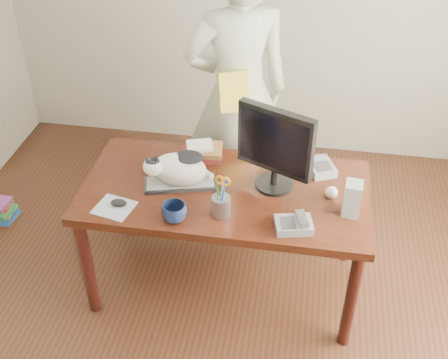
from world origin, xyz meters
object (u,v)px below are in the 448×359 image
at_px(monitor, 275,145).
at_px(book_stack, 202,152).
at_px(calculator, 321,167).
at_px(mouse, 119,203).
at_px(baseball, 332,192).
at_px(desk, 228,200).
at_px(person, 237,94).
at_px(coffee_mug, 174,213).
at_px(speaker, 352,199).
at_px(pen_cup, 221,204).
at_px(keyboard, 180,183).
at_px(cat, 177,168).
at_px(phone, 294,224).

bearing_deg(monitor, book_stack, 177.12).
bearing_deg(calculator, monitor, -165.61).
distance_m(mouse, baseball, 1.15).
height_order(desk, person, person).
distance_m(mouse, coffee_mug, 0.33).
bearing_deg(speaker, coffee_mug, -162.35).
height_order(mouse, person, person).
distance_m(pen_cup, speaker, 0.68).
height_order(pen_cup, baseball, pen_cup).
relative_size(desk, speaker, 8.20).
xyz_separation_m(pen_cup, person, (-0.06, 0.96, 0.12)).
relative_size(keyboard, pen_cup, 1.68).
bearing_deg(book_stack, speaker, -34.36).
bearing_deg(cat, phone, -36.14).
distance_m(cat, phone, 0.72).
bearing_deg(speaker, person, 135.46).
bearing_deg(desk, speaker, -14.63).
distance_m(monitor, baseball, 0.41).
relative_size(desk, calculator, 7.14).
bearing_deg(keyboard, baseball, -13.41).
bearing_deg(phone, book_stack, 124.04).
xyz_separation_m(cat, monitor, (0.52, 0.07, 0.16)).
bearing_deg(desk, mouse, -149.06).
distance_m(phone, book_stack, 0.81).
distance_m(mouse, person, 1.12).
height_order(mouse, coffee_mug, coffee_mug).
bearing_deg(person, calculator, 117.76).
bearing_deg(mouse, speaker, 19.19).
relative_size(cat, baseball, 5.64).
bearing_deg(keyboard, cat, -171.64).
relative_size(mouse, phone, 0.47).
bearing_deg(pen_cup, cat, 143.51).
distance_m(keyboard, pen_cup, 0.35).
bearing_deg(pen_cup, calculator, 43.45).
bearing_deg(cat, calculator, 3.84).
xyz_separation_m(cat, baseball, (0.85, 0.03, -0.08)).
distance_m(coffee_mug, book_stack, 0.59).
bearing_deg(baseball, coffee_mug, -157.93).
height_order(monitor, calculator, monitor).
height_order(keyboard, pen_cup, pen_cup).
bearing_deg(coffee_mug, pen_cup, 20.56).
height_order(baseball, book_stack, book_stack).
relative_size(desk, baseball, 23.37).
relative_size(keyboard, person, 0.23).
xyz_separation_m(cat, coffee_mug, (0.05, -0.29, -0.07)).
relative_size(desk, phone, 7.57).
height_order(keyboard, person, person).
bearing_deg(coffee_mug, monitor, 37.41).
bearing_deg(coffee_mug, mouse, 168.90).
distance_m(keyboard, monitor, 0.58).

